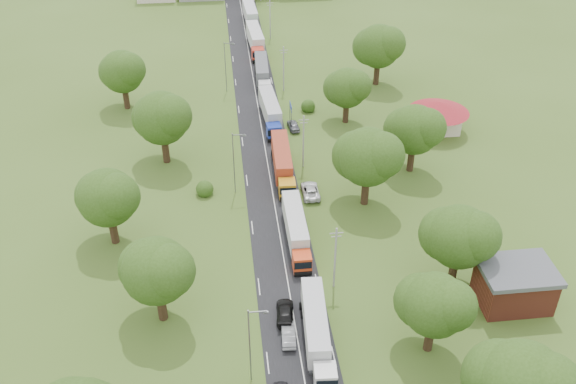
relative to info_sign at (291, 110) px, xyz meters
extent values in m
plane|color=#3A521B|center=(-5.20, -35.00, -3.00)|extent=(260.00, 260.00, 0.00)
cube|color=black|center=(-5.20, -15.00, -3.00)|extent=(8.00, 200.00, 0.04)
cylinder|color=slate|center=(0.00, -1.20, -1.00)|extent=(0.12, 0.12, 4.00)
cylinder|color=slate|center=(0.00, 1.20, -1.00)|extent=(0.12, 0.12, 4.00)
cube|color=navy|center=(0.00, 0.00, 0.60)|extent=(0.06, 3.00, 1.00)
cube|color=silver|center=(0.00, 0.00, 0.60)|extent=(0.07, 3.10, 0.06)
cylinder|color=gray|center=(0.30, -42.00, 1.50)|extent=(0.24, 0.24, 9.00)
cube|color=gray|center=(0.30, -42.00, 5.30)|extent=(1.60, 0.10, 0.10)
cube|color=gray|center=(0.30, -42.00, 4.80)|extent=(1.20, 0.10, 0.10)
cylinder|color=gray|center=(0.30, -14.00, 1.50)|extent=(0.24, 0.24, 9.00)
cube|color=gray|center=(0.30, -14.00, 5.30)|extent=(1.60, 0.10, 0.10)
cube|color=gray|center=(0.30, -14.00, 4.80)|extent=(1.20, 0.10, 0.10)
cylinder|color=gray|center=(0.30, 14.00, 1.50)|extent=(0.24, 0.24, 9.00)
cube|color=gray|center=(0.30, 14.00, 5.30)|extent=(1.60, 0.10, 0.10)
cube|color=gray|center=(0.30, 14.00, 4.80)|extent=(1.20, 0.10, 0.10)
cylinder|color=gray|center=(0.30, 42.00, 1.50)|extent=(0.24, 0.24, 9.00)
cube|color=gray|center=(0.30, 42.00, 5.30)|extent=(1.60, 0.10, 0.10)
cube|color=gray|center=(0.30, 42.00, 4.80)|extent=(1.20, 0.10, 0.10)
cylinder|color=slate|center=(-10.70, -55.00, 2.00)|extent=(0.16, 0.16, 10.00)
cube|color=slate|center=(-9.80, -55.00, 6.70)|extent=(1.80, 0.10, 0.10)
cube|color=slate|center=(-9.00, -55.00, 6.55)|extent=(0.50, 0.22, 0.15)
cylinder|color=slate|center=(-10.70, -20.00, 2.00)|extent=(0.16, 0.16, 10.00)
cube|color=slate|center=(-9.80, -20.00, 6.70)|extent=(1.80, 0.10, 0.10)
cube|color=slate|center=(-9.00, -20.00, 6.55)|extent=(0.50, 0.22, 0.15)
cylinder|color=slate|center=(-10.70, 15.00, 2.00)|extent=(0.16, 0.16, 10.00)
cube|color=slate|center=(-9.80, 15.00, 6.70)|extent=(1.80, 0.10, 0.10)
cube|color=slate|center=(-9.00, 15.00, 6.55)|extent=(0.50, 0.22, 0.15)
sphere|color=#254011|center=(11.60, -63.50, 4.25)|extent=(7.20, 7.20, 7.20)
cylinder|color=#382616|center=(8.80, -53.00, -1.08)|extent=(1.04, 1.04, 3.85)
sphere|color=#254011|center=(8.80, -53.00, 3.60)|extent=(7.00, 7.00, 7.00)
sphere|color=#254011|center=(10.05, -54.00, 4.35)|extent=(5.50, 5.50, 5.50)
sphere|color=#254011|center=(7.80, -51.75, 3.10)|extent=(6.00, 6.00, 6.00)
cylinder|color=#382616|center=(14.80, -43.00, -0.90)|extent=(1.08, 1.08, 4.20)
sphere|color=#254011|center=(14.80, -43.00, 4.22)|extent=(7.70, 7.70, 7.70)
sphere|color=#254011|center=(16.18, -44.10, 5.05)|extent=(6.05, 6.05, 6.05)
sphere|color=#254011|center=(13.70, -41.63, 3.67)|extent=(6.60, 6.60, 6.60)
cylinder|color=#382616|center=(7.80, -25.00, -0.73)|extent=(1.12, 1.12, 4.55)
sphere|color=#254011|center=(7.80, -25.00, 4.85)|extent=(8.40, 8.40, 8.40)
sphere|color=#254011|center=(9.30, -26.20, 5.75)|extent=(6.60, 6.60, 6.60)
sphere|color=#254011|center=(6.60, -23.50, 4.25)|extent=(7.20, 7.20, 7.20)
cylinder|color=#382616|center=(16.80, -17.00, -0.90)|extent=(1.08, 1.08, 4.20)
sphere|color=#254011|center=(16.80, -17.00, 4.22)|extent=(7.70, 7.70, 7.70)
sphere|color=#254011|center=(18.18, -18.10, 5.05)|extent=(6.05, 6.05, 6.05)
sphere|color=#254011|center=(15.70, -15.63, 3.67)|extent=(6.60, 6.60, 6.60)
cylinder|color=#382616|center=(9.80, 0.00, -1.08)|extent=(1.04, 1.04, 3.85)
sphere|color=#254011|center=(9.80, 0.00, 3.60)|extent=(7.00, 7.00, 7.00)
sphere|color=#254011|center=(11.05, -1.00, 4.35)|extent=(5.50, 5.50, 5.50)
sphere|color=#254011|center=(8.80, 1.25, 3.10)|extent=(6.00, 6.00, 6.00)
cylinder|color=#382616|center=(18.80, 15.00, -0.73)|extent=(1.12, 1.12, 4.55)
sphere|color=#254011|center=(18.80, 15.00, 4.85)|extent=(8.40, 8.40, 8.40)
sphere|color=#254011|center=(20.30, 13.80, 5.75)|extent=(6.60, 6.60, 6.60)
sphere|color=#254011|center=(17.60, 16.50, 4.25)|extent=(7.20, 7.20, 7.20)
cylinder|color=#382616|center=(-20.20, -45.00, -0.90)|extent=(1.08, 1.08, 4.20)
sphere|color=#254011|center=(-20.20, -45.00, 4.22)|extent=(7.70, 7.70, 7.70)
sphere|color=#254011|center=(-18.82, -46.10, 5.05)|extent=(6.05, 6.05, 6.05)
sphere|color=#254011|center=(-21.30, -43.63, 3.67)|extent=(6.60, 6.60, 6.60)
cylinder|color=#382616|center=(-27.20, -30.00, -0.90)|extent=(1.08, 1.08, 4.20)
sphere|color=#254011|center=(-27.20, -30.00, 4.22)|extent=(7.70, 7.70, 7.70)
sphere|color=#254011|center=(-25.82, -31.10, 5.05)|extent=(6.05, 6.05, 6.05)
sphere|color=#254011|center=(-28.30, -28.63, 3.67)|extent=(6.60, 6.60, 6.60)
cylinder|color=#382616|center=(-21.20, -10.00, -0.73)|extent=(1.12, 1.12, 4.55)
sphere|color=#254011|center=(-21.20, -10.00, 4.85)|extent=(8.40, 8.40, 8.40)
sphere|color=#254011|center=(-19.70, -11.20, 5.75)|extent=(6.60, 6.60, 6.60)
sphere|color=#254011|center=(-22.40, -8.50, 4.25)|extent=(7.20, 7.20, 7.20)
cylinder|color=#382616|center=(-29.20, 10.00, -0.90)|extent=(1.08, 1.08, 4.20)
sphere|color=#254011|center=(-29.20, 10.00, 4.22)|extent=(7.70, 7.70, 7.70)
sphere|color=#254011|center=(-27.82, 8.90, 5.05)|extent=(6.05, 6.05, 6.05)
sphere|color=#254011|center=(-30.30, 11.37, 3.67)|extent=(6.60, 6.60, 6.60)
cube|color=maroon|center=(20.80, -47.00, -0.70)|extent=(8.00, 6.00, 4.60)
cube|color=#47494F|center=(20.80, -47.00, 1.90)|extent=(8.60, 6.60, 0.60)
cube|color=beige|center=(24.80, -5.00, -1.00)|extent=(7.00, 5.00, 4.00)
cone|color=maroon|center=(24.80, -5.00, 1.90)|extent=(10.08, 10.08, 1.80)
cube|color=silver|center=(-3.24, -56.80, -1.52)|extent=(2.43, 2.43, 2.38)
cube|color=black|center=(-3.24, -57.95, -1.19)|extent=(2.19, 0.16, 1.05)
cube|color=slate|center=(-3.24, -50.13, -2.29)|extent=(2.90, 11.08, 0.29)
cube|color=#B9BABE|center=(-3.24, -49.84, -0.57)|extent=(3.11, 11.38, 2.86)
cylinder|color=black|center=(-3.24, -55.94, -2.53)|extent=(2.24, 0.95, 0.95)
cylinder|color=black|center=(-3.24, -46.79, -2.53)|extent=(2.24, 0.95, 0.95)
cylinder|color=black|center=(-3.24, -45.36, -2.53)|extent=(2.24, 0.95, 0.95)
cube|color=red|center=(-3.19, -38.64, -1.53)|extent=(2.28, 2.28, 2.38)
cube|color=black|center=(-3.19, -39.79, -1.20)|extent=(2.19, 0.02, 1.05)
cube|color=slate|center=(-3.19, -39.74, -2.48)|extent=(2.09, 0.25, 0.33)
cube|color=slate|center=(-3.19, -31.99, -2.29)|extent=(2.19, 10.94, 0.29)
cube|color=beige|center=(-3.19, -31.70, -0.58)|extent=(2.38, 11.22, 2.85)
cylinder|color=black|center=(-3.19, -39.50, -2.53)|extent=(2.23, 0.95, 0.95)
cylinder|color=black|center=(-3.19, -37.79, -2.53)|extent=(2.23, 0.95, 0.95)
cylinder|color=black|center=(-3.19, -28.66, -2.53)|extent=(2.23, 0.95, 0.95)
cylinder|color=black|center=(-3.19, -27.23, -2.53)|extent=(2.23, 0.95, 0.95)
cube|color=#BA7D15|center=(-3.18, -22.23, -1.44)|extent=(2.50, 2.50, 2.52)
cube|color=black|center=(-3.18, -23.45, -1.09)|extent=(2.32, 0.09, 1.11)
cube|color=slate|center=(-3.18, -23.39, -2.45)|extent=(2.23, 0.32, 0.35)
cube|color=slate|center=(-3.18, -15.17, -2.25)|extent=(2.68, 11.67, 0.30)
cube|color=maroon|center=(-3.18, -14.86, -0.43)|extent=(2.89, 11.97, 3.03)
cylinder|color=black|center=(-3.18, -23.14, -2.50)|extent=(2.37, 1.01, 1.01)
cylinder|color=black|center=(-3.18, -21.32, -2.50)|extent=(2.37, 1.01, 1.01)
cylinder|color=black|center=(-3.18, -11.64, -2.50)|extent=(2.37, 1.01, 1.01)
cylinder|color=black|center=(-3.18, -10.12, -2.50)|extent=(2.37, 1.01, 1.01)
cube|color=navy|center=(-3.41, -4.75, -1.46)|extent=(2.52, 2.52, 2.48)
cube|color=black|center=(-3.41, -5.95, -1.12)|extent=(2.28, 0.16, 1.09)
cube|color=slate|center=(-3.41, -5.89, -2.46)|extent=(2.19, 0.38, 0.35)
cube|color=slate|center=(-3.41, 2.19, -2.26)|extent=(2.98, 11.53, 0.30)
cube|color=#ABAAAF|center=(-3.41, 2.49, -0.47)|extent=(3.20, 11.83, 2.98)
cylinder|color=black|center=(-3.41, -5.64, -2.51)|extent=(2.33, 0.99, 0.99)
cylinder|color=black|center=(-3.41, -3.86, -2.51)|extent=(2.33, 0.99, 0.99)
cylinder|color=black|center=(-3.41, 5.66, -2.51)|extent=(2.33, 0.99, 0.99)
cylinder|color=black|center=(-3.41, 7.15, -2.51)|extent=(2.33, 0.99, 0.99)
cube|color=silver|center=(-3.49, 12.63, -1.52)|extent=(2.39, 2.39, 2.39)
cube|color=black|center=(-3.49, 11.47, -1.18)|extent=(2.20, 0.11, 1.05)
cube|color=slate|center=(-3.49, 11.53, -2.48)|extent=(2.11, 0.33, 0.33)
cube|color=slate|center=(-3.49, 19.33, -2.28)|extent=(2.64, 11.08, 0.29)
cube|color=#4E5055|center=(-3.49, 19.62, -0.56)|extent=(2.84, 11.38, 2.87)
cylinder|color=black|center=(-3.49, 11.77, -2.52)|extent=(2.25, 0.96, 0.96)
cylinder|color=black|center=(-3.49, 13.49, -2.52)|extent=(2.25, 0.96, 0.96)
cylinder|color=black|center=(-3.49, 22.68, -2.52)|extent=(2.25, 0.96, 0.96)
cylinder|color=black|center=(-3.49, 24.11, -2.52)|extent=(2.25, 0.96, 0.96)
cube|color=red|center=(-3.53, 29.05, -1.37)|extent=(2.66, 2.66, 2.63)
cube|color=black|center=(-3.53, 27.78, -1.00)|extent=(2.42, 0.15, 1.16)
cube|color=slate|center=(-3.53, 27.84, -2.42)|extent=(2.32, 0.37, 0.37)
cube|color=slate|center=(-3.53, 36.41, -2.21)|extent=(3.07, 12.20, 0.32)
cube|color=silver|center=(-3.53, 36.73, -0.32)|extent=(3.30, 12.53, 3.15)
cylinder|color=black|center=(-3.53, 28.11, -2.48)|extent=(2.47, 1.05, 1.05)
cylinder|color=black|center=(-3.53, 30.00, -2.48)|extent=(2.47, 1.05, 1.05)
cylinder|color=black|center=(-3.53, 40.09, -2.48)|extent=(2.47, 1.05, 1.05)
cylinder|color=black|center=(-3.53, 41.67, -2.48)|extent=(2.47, 1.05, 1.05)
cube|color=#246027|center=(-3.57, 45.50, -1.38)|extent=(2.60, 2.60, 2.61)
cube|color=black|center=(-3.57, 44.23, -1.02)|extent=(2.40, 0.11, 1.15)
cube|color=slate|center=(-3.57, 44.30, -2.43)|extent=(2.31, 0.34, 0.37)
cube|color=slate|center=(-3.57, 52.81, -2.22)|extent=(2.86, 12.09, 0.31)
cube|color=#BABABF|center=(-3.57, 53.12, -0.34)|extent=(3.08, 12.41, 3.13)
cylinder|color=black|center=(-3.57, 44.56, -2.48)|extent=(2.45, 1.04, 1.04)
cylinder|color=black|center=(-3.57, 46.44, -2.48)|extent=(2.45, 1.04, 1.04)
cylinder|color=black|center=(-3.57, 56.46, -2.48)|extent=(2.45, 1.04, 1.04)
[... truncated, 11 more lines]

